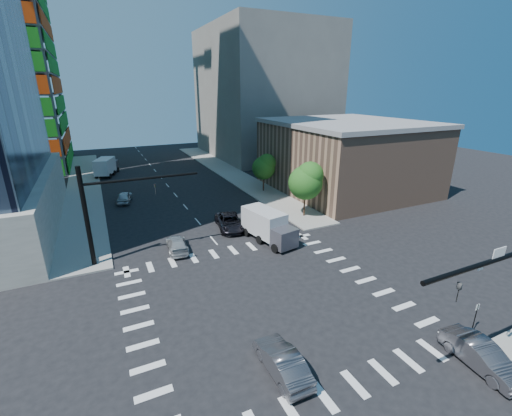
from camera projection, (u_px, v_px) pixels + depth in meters
ground at (264, 301)px, 25.84m from camera, size 160.00×160.00×0.00m
road_markings at (264, 301)px, 25.83m from camera, size 20.00×20.00×0.01m
sidewalk_ne at (229, 172)px, 64.99m from camera, size 5.00×60.00×0.15m
sidewalk_nw at (84, 188)px, 54.94m from camera, size 5.00×60.00×0.15m
commercial_building at (346, 156)px, 52.90m from camera, size 20.50×22.50×10.60m
bg_building_ne at (263, 94)px, 79.01m from camera, size 24.00×30.00×28.00m
signal_mast_nw at (104, 206)px, 29.82m from camera, size 10.20×0.40×9.00m
tree_south at (307, 180)px, 41.23m from camera, size 4.16×4.16×6.82m
tree_north at (265, 166)px, 51.83m from camera, size 3.54×3.52×5.78m
no_parking_sign at (476, 315)px, 21.99m from camera, size 0.30×0.06×2.20m
car_nb_right at (481, 355)px, 19.51m from camera, size 2.06×4.81×1.54m
car_nb_far at (230, 222)px, 38.90m from camera, size 3.50×6.09×1.60m
car_sb_near at (177, 244)px, 33.65m from camera, size 2.35×4.80×1.34m
car_sb_mid at (124, 197)px, 47.98m from camera, size 2.67×4.71×1.51m
car_sb_cross at (282, 361)px, 19.09m from camera, size 1.63×4.61×1.52m
box_truck_near at (270, 229)px, 35.35m from camera, size 3.74×6.51×3.21m
box_truck_far at (107, 167)px, 62.77m from camera, size 4.58×6.74×3.26m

